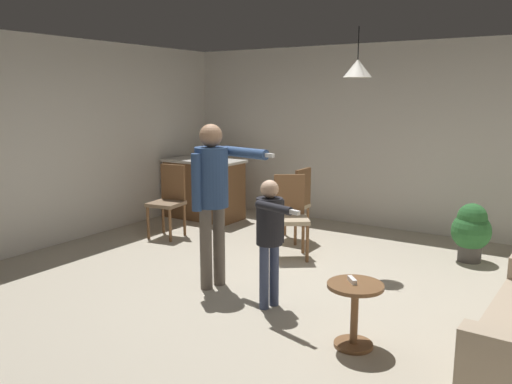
# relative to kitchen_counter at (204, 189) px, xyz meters

# --- Properties ---
(ground) EXTENTS (7.68, 7.68, 0.00)m
(ground) POSITION_rel_kitchen_counter_xyz_m (2.45, -2.20, -0.48)
(ground) COLOR #B2A893
(wall_back) EXTENTS (6.40, 0.10, 2.70)m
(wall_back) POSITION_rel_kitchen_counter_xyz_m (2.45, 1.00, 0.87)
(wall_back) COLOR beige
(wall_back) RESTS_ON ground
(wall_left) EXTENTS (0.10, 6.40, 2.70)m
(wall_left) POSITION_rel_kitchen_counter_xyz_m (-0.75, -2.20, 0.87)
(wall_left) COLOR beige
(wall_left) RESTS_ON ground
(kitchen_counter) EXTENTS (1.26, 0.66, 0.95)m
(kitchen_counter) POSITION_rel_kitchen_counter_xyz_m (0.00, 0.00, 0.00)
(kitchen_counter) COLOR brown
(kitchen_counter) RESTS_ON ground
(side_table_by_couch) EXTENTS (0.44, 0.44, 0.52)m
(side_table_by_couch) POSITION_rel_kitchen_counter_xyz_m (3.71, -2.83, -0.15)
(side_table_by_couch) COLOR brown
(side_table_by_couch) RESTS_ON ground
(person_adult) EXTENTS (0.86, 0.48, 1.68)m
(person_adult) POSITION_rel_kitchen_counter_xyz_m (1.99, -2.38, 0.56)
(person_adult) COLOR #60564C
(person_adult) RESTS_ON ground
(person_child) EXTENTS (0.57, 0.46, 1.21)m
(person_child) POSITION_rel_kitchen_counter_xyz_m (2.75, -2.53, 0.27)
(person_child) COLOR #384260
(person_child) RESTS_ON ground
(dining_chair_by_counter) EXTENTS (0.42, 0.42, 1.00)m
(dining_chair_by_counter) POSITION_rel_kitchen_counter_xyz_m (1.87, -0.41, 0.07)
(dining_chair_by_counter) COLOR brown
(dining_chair_by_counter) RESTS_ON ground
(dining_chair_near_wall) EXTENTS (0.59, 0.59, 1.00)m
(dining_chair_near_wall) POSITION_rel_kitchen_counter_xyz_m (2.14, -1.04, 0.07)
(dining_chair_near_wall) COLOR brown
(dining_chair_near_wall) RESTS_ON ground
(dining_chair_centre_back) EXTENTS (0.48, 0.48, 1.00)m
(dining_chair_centre_back) POSITION_rel_kitchen_counter_xyz_m (0.26, -1.13, 0.07)
(dining_chair_centre_back) COLOR brown
(dining_chair_centre_back) RESTS_ON ground
(potted_plant_corner) EXTENTS (0.46, 0.46, 0.70)m
(potted_plant_corner) POSITION_rel_kitchen_counter_xyz_m (4.06, -0.06, -0.09)
(potted_plant_corner) COLOR #4C4742
(potted_plant_corner) RESTS_ON ground
(spare_remote_on_table) EXTENTS (0.11, 0.12, 0.04)m
(spare_remote_on_table) POSITION_rel_kitchen_counter_xyz_m (3.67, -2.81, 0.06)
(spare_remote_on_table) COLOR white
(spare_remote_on_table) RESTS_ON side_table_by_couch
(ceiling_light_pendant) EXTENTS (0.32, 0.32, 0.55)m
(ceiling_light_pendant) POSITION_rel_kitchen_counter_xyz_m (2.88, -0.86, 1.77)
(ceiling_light_pendant) COLOR silver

